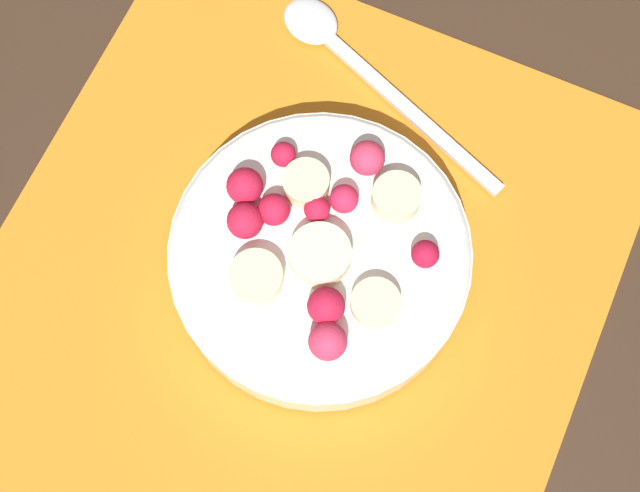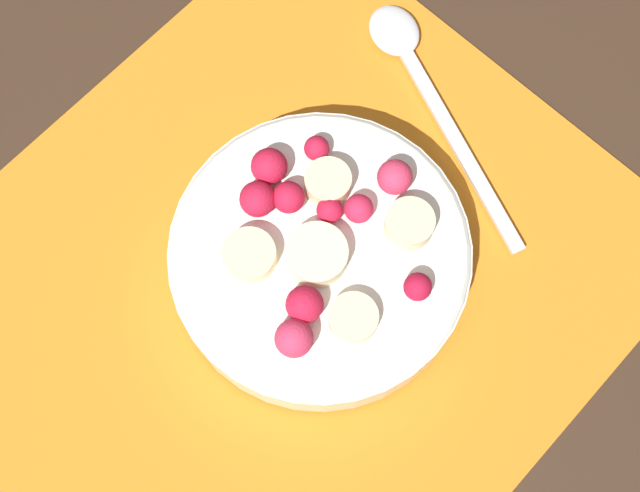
% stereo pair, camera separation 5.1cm
% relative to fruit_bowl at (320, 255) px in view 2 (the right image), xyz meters
% --- Properties ---
extents(ground_plane, '(3.00, 3.00, 0.00)m').
position_rel_fruit_bowl_xyz_m(ground_plane, '(-0.03, 0.01, -0.03)').
color(ground_plane, '#382619').
extents(placemat, '(0.43, 0.37, 0.01)m').
position_rel_fruit_bowl_xyz_m(placemat, '(-0.03, 0.01, -0.02)').
color(placemat, orange).
rests_on(placemat, ground_plane).
extents(fruit_bowl, '(0.18, 0.18, 0.06)m').
position_rel_fruit_bowl_xyz_m(fruit_bowl, '(0.00, 0.00, 0.00)').
color(fruit_bowl, silver).
rests_on(fruit_bowl, placemat).
extents(spoon, '(0.09, 0.18, 0.01)m').
position_rel_fruit_bowl_xyz_m(spoon, '(0.14, 0.04, -0.02)').
color(spoon, silver).
rests_on(spoon, placemat).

